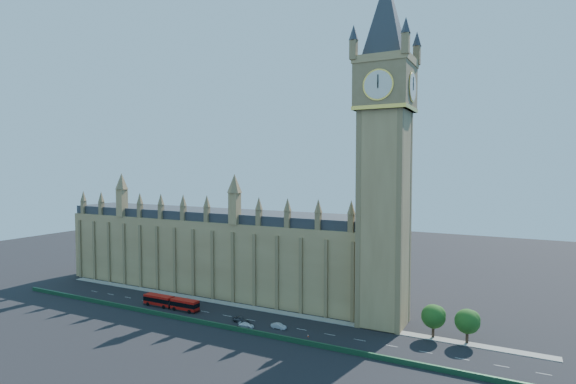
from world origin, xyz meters
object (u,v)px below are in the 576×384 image
at_px(car_silver, 279,326).
at_px(car_white, 246,325).
at_px(car_grey, 241,320).
at_px(red_bus, 171,302).

height_order(car_silver, car_white, car_silver).
distance_m(car_silver, car_white, 8.79).
xyz_separation_m(car_silver, car_white, (-8.16, -3.26, -0.08)).
distance_m(car_grey, car_silver, 11.63).
relative_size(car_grey, car_silver, 1.13).
xyz_separation_m(car_grey, car_white, (3.45, -2.60, -0.19)).
distance_m(red_bus, car_silver, 37.65).
relative_size(car_silver, car_white, 0.99).
xyz_separation_m(red_bus, car_silver, (37.64, -0.11, -1.09)).
height_order(car_grey, car_white, car_grey).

